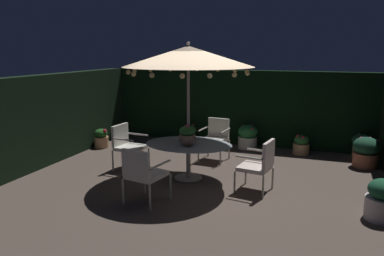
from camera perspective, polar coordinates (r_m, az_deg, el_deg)
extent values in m
cube|color=brown|center=(7.23, 0.91, -8.61)|extent=(7.54, 7.08, 0.02)
cube|color=black|center=(10.16, 7.08, 3.17)|extent=(7.54, 0.30, 2.00)
cube|color=black|center=(8.77, -22.09, 1.01)|extent=(0.30, 7.08, 2.00)
cylinder|color=#BCB0A5|center=(7.49, -0.54, -7.64)|extent=(0.55, 0.55, 0.03)
cylinder|color=#BCB0A5|center=(7.39, -0.55, -5.20)|extent=(0.09, 0.09, 0.70)
ellipsoid|color=#99A6AB|center=(7.29, -0.55, -2.47)|extent=(1.73, 1.34, 0.03)
cylinder|color=#B9ADAA|center=(7.19, -0.56, 1.08)|extent=(0.06, 0.06, 2.34)
cone|color=beige|center=(7.06, -0.58, 10.93)|extent=(2.49, 2.49, 0.39)
sphere|color=#B9ADAA|center=(7.06, -0.58, 12.82)|extent=(0.07, 0.07, 0.07)
sphere|color=#F9DB8C|center=(6.79, 8.50, 8.32)|extent=(0.09, 0.09, 0.09)
sphere|color=#F9DB8C|center=(7.23, 8.44, 8.52)|extent=(0.09, 0.09, 0.09)
sphere|color=#F9DB8C|center=(7.73, 6.60, 8.78)|extent=(0.09, 0.09, 0.09)
sphere|color=#F9DB8C|center=(8.03, 3.99, 8.94)|extent=(0.09, 0.09, 0.09)
sphere|color=#F9DB8C|center=(8.18, 0.74, 9.02)|extent=(0.09, 0.09, 0.09)
sphere|color=#F9DB8C|center=(8.14, -3.34, 8.99)|extent=(0.09, 0.09, 0.09)
sphere|color=#F9DB8C|center=(7.91, -6.39, 8.85)|extent=(0.09, 0.09, 0.09)
sphere|color=#F9DB8C|center=(7.50, -8.83, 8.63)|extent=(0.09, 0.09, 0.09)
sphere|color=#F9DB8C|center=(7.11, -9.75, 8.43)|extent=(0.09, 0.09, 0.09)
sphere|color=#F9DB8C|center=(6.54, -8.95, 8.17)|extent=(0.09, 0.09, 0.09)
sphere|color=#F9DB8C|center=(6.15, -6.17, 8.02)|extent=(0.09, 0.09, 0.09)
sphere|color=#F9DB8C|center=(5.96, -1.51, 7.97)|extent=(0.09, 0.09, 0.09)
sphere|color=#F9DB8C|center=(6.02, 2.74, 8.00)|extent=(0.09, 0.09, 0.09)
sphere|color=#F9DB8C|center=(6.31, 6.53, 8.11)|extent=(0.09, 0.09, 0.09)
cylinder|color=olive|center=(7.10, -0.71, -2.39)|extent=(0.14, 0.14, 0.08)
cylinder|color=#7F6553|center=(7.08, -0.71, -1.54)|extent=(0.32, 0.32, 0.14)
ellipsoid|color=#2B6C2F|center=(7.05, -0.71, -0.44)|extent=(0.31, 0.31, 0.19)
sphere|color=#BD3D72|center=(7.03, -0.71, 0.11)|extent=(0.11, 0.11, 0.11)
cylinder|color=#B5B7A8|center=(6.72, -7.25, -8.14)|extent=(0.04, 0.04, 0.45)
cylinder|color=#B5B7A8|center=(6.43, -3.31, -9.02)|extent=(0.04, 0.04, 0.45)
cylinder|color=#B5B7A8|center=(6.30, -10.52, -9.67)|extent=(0.04, 0.04, 0.45)
cylinder|color=#B5B7A8|center=(5.98, -6.46, -10.73)|extent=(0.04, 0.04, 0.45)
cube|color=silver|center=(6.26, -6.94, -7.13)|extent=(0.63, 0.66, 0.07)
cube|color=silver|center=(5.97, -8.63, -5.51)|extent=(0.52, 0.15, 0.45)
cylinder|color=#B5B7A8|center=(6.35, -8.96, -4.84)|extent=(0.14, 0.56, 0.04)
cylinder|color=#B5B7A8|center=(6.04, -4.90, -5.62)|extent=(0.14, 0.56, 0.04)
cylinder|color=#BBB6A5|center=(6.74, 6.55, -8.26)|extent=(0.04, 0.04, 0.41)
cylinder|color=#BBB6A5|center=(7.22, 8.24, -6.93)|extent=(0.04, 0.04, 0.41)
cylinder|color=#BBB6A5|center=(6.57, 10.83, -8.94)|extent=(0.04, 0.04, 0.41)
cylinder|color=#BBB6A5|center=(7.06, 12.26, -7.52)|extent=(0.04, 0.04, 0.41)
cube|color=silver|center=(6.81, 9.54, -5.98)|extent=(0.60, 0.61, 0.07)
cube|color=silver|center=(6.66, 11.66, -4.01)|extent=(0.15, 0.52, 0.48)
cylinder|color=#BBB6A5|center=(6.49, 8.80, -4.52)|extent=(0.50, 0.12, 0.04)
cylinder|color=#BBB6A5|center=(6.99, 10.37, -3.40)|extent=(0.50, 0.12, 0.04)
cylinder|color=#B4ADA4|center=(8.27, 4.37, -4.25)|extent=(0.04, 0.04, 0.45)
cylinder|color=#B4ADA4|center=(8.47, 0.97, -3.83)|extent=(0.04, 0.04, 0.45)
cylinder|color=#B4ADA4|center=(8.80, 5.72, -3.29)|extent=(0.04, 0.04, 0.45)
cylinder|color=#B4ADA4|center=(8.98, 2.49, -2.92)|extent=(0.04, 0.04, 0.45)
cube|color=silver|center=(8.56, 3.41, -1.87)|extent=(0.58, 0.62, 0.07)
cube|color=silver|center=(8.76, 4.11, 0.12)|extent=(0.52, 0.11, 0.43)
cylinder|color=#B4ADA4|center=(8.41, 5.13, -0.42)|extent=(0.09, 0.56, 0.04)
cylinder|color=#B4ADA4|center=(8.61, 1.78, -0.10)|extent=(0.09, 0.56, 0.04)
cylinder|color=#B8AFA7|center=(8.17, -6.65, -4.53)|extent=(0.04, 0.04, 0.45)
cylinder|color=#B8AFA7|center=(7.72, -8.82, -5.55)|extent=(0.04, 0.04, 0.45)
cylinder|color=#B8AFA7|center=(8.46, -9.79, -4.05)|extent=(0.04, 0.04, 0.45)
cylinder|color=#B8AFA7|center=(8.03, -12.05, -4.99)|extent=(0.04, 0.04, 0.45)
cube|color=silver|center=(8.02, -9.39, -2.99)|extent=(0.59, 0.59, 0.07)
cube|color=silver|center=(8.11, -10.97, -1.02)|extent=(0.11, 0.53, 0.44)
cylinder|color=#B8AFA7|center=(8.19, -8.35, -0.94)|extent=(0.52, 0.09, 0.04)
cylinder|color=#B8AFA7|center=(7.75, -10.60, -1.75)|extent=(0.52, 0.09, 0.04)
cylinder|color=tan|center=(10.07, -13.72, -2.11)|extent=(0.37, 0.37, 0.29)
ellipsoid|color=#1F521D|center=(10.02, -13.79, -0.79)|extent=(0.34, 0.34, 0.24)
sphere|color=red|center=(9.93, -13.24, -0.43)|extent=(0.10, 0.10, 0.10)
sphere|color=red|center=(10.13, -13.60, -0.43)|extent=(0.09, 0.09, 0.09)
sphere|color=#CE3743|center=(10.00, -14.39, -0.79)|extent=(0.09, 0.09, 0.09)
cylinder|color=tan|center=(9.58, 16.37, -3.06)|extent=(0.39, 0.39, 0.26)
ellipsoid|color=#2A6B2F|center=(9.52, 16.45, -1.74)|extent=(0.36, 0.36, 0.25)
sphere|color=#D9363D|center=(9.48, 17.17, -1.76)|extent=(0.08, 0.08, 0.08)
sphere|color=red|center=(9.62, 16.52, -1.58)|extent=(0.07, 0.07, 0.07)
sphere|color=red|center=(9.54, 16.01, -1.32)|extent=(0.08, 0.08, 0.08)
sphere|color=#C2382E|center=(9.46, 15.95, -1.26)|extent=(0.10, 0.10, 0.10)
sphere|color=red|center=(9.41, 16.66, -1.46)|extent=(0.10, 0.10, 0.10)
cylinder|color=beige|center=(9.83, 8.50, -2.19)|extent=(0.49, 0.49, 0.31)
ellipsoid|color=#257137|center=(9.76, 8.55, -0.53)|extent=(0.50, 0.50, 0.35)
sphere|color=red|center=(9.71, 9.23, -0.23)|extent=(0.07, 0.07, 0.07)
sphere|color=red|center=(9.89, 9.16, 0.34)|extent=(0.07, 0.07, 0.07)
sphere|color=red|center=(9.92, 8.34, -0.15)|extent=(0.10, 0.10, 0.10)
sphere|color=red|center=(9.76, 7.90, 0.20)|extent=(0.10, 0.10, 0.10)
sphere|color=red|center=(9.64, 8.20, -0.52)|extent=(0.09, 0.09, 0.09)
sphere|color=red|center=(9.59, 9.19, -0.20)|extent=(0.07, 0.07, 0.07)
cylinder|color=#AA6145|center=(9.03, 25.01, -4.44)|extent=(0.52, 0.52, 0.31)
ellipsoid|color=#1B472F|center=(8.95, 25.19, -2.52)|extent=(0.56, 0.56, 0.39)
sphere|color=#A93C7B|center=(8.97, 26.57, -1.86)|extent=(0.08, 0.08, 0.08)
sphere|color=#B33686|center=(9.07, 25.64, -1.51)|extent=(0.08, 0.08, 0.08)
sphere|color=#C12D78|center=(9.03, 24.54, -1.55)|extent=(0.10, 0.10, 0.10)
sphere|color=#BF4376|center=(8.83, 24.65, -2.34)|extent=(0.09, 0.09, 0.09)
sphere|color=#BE377B|center=(8.79, 25.58, -2.15)|extent=(0.11, 0.11, 0.11)
cylinder|color=#A7654A|center=(10.21, -0.45, -1.59)|extent=(0.33, 0.33, 0.28)
ellipsoid|color=#28512B|center=(10.16, -0.45, -0.22)|extent=(0.39, 0.39, 0.27)
sphere|color=orange|center=(10.13, 0.10, -0.13)|extent=(0.06, 0.06, 0.06)
sphere|color=orange|center=(10.22, 0.13, 0.38)|extent=(0.08, 0.08, 0.08)
sphere|color=#DB7641|center=(10.28, -1.02, 0.01)|extent=(0.09, 0.09, 0.09)
sphere|color=orange|center=(10.07, -1.24, -0.18)|extent=(0.10, 0.10, 0.10)
sphere|color=orange|center=(10.05, -0.62, 0.16)|extent=(0.08, 0.08, 0.08)
cylinder|color=silver|center=(6.41, 27.12, -10.92)|extent=(0.50, 0.50, 0.35)
ellipsoid|color=#1C5536|center=(6.31, 27.37, -8.38)|extent=(0.46, 0.46, 0.32)
sphere|color=silver|center=(6.44, 26.53, -7.71)|extent=(0.11, 0.11, 0.11)
sphere|color=beige|center=(6.19, 27.13, -8.23)|extent=(0.07, 0.07, 0.07)
cylinder|color=tan|center=(9.78, 24.51, -3.30)|extent=(0.40, 0.40, 0.28)
ellipsoid|color=#245A37|center=(9.72, 24.64, -1.78)|extent=(0.46, 0.46, 0.32)
sphere|color=#E5C34E|center=(9.77, 25.57, -1.30)|extent=(0.09, 0.09, 0.09)
sphere|color=#F7C348|center=(9.87, 24.23, -0.91)|extent=(0.06, 0.06, 0.06)
sphere|color=yellow|center=(9.54, 24.08, -1.66)|extent=(0.09, 0.09, 0.09)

